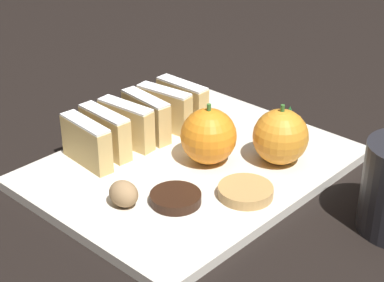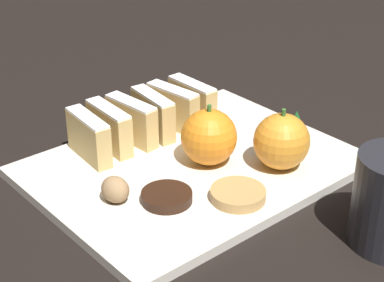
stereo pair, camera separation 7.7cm
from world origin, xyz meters
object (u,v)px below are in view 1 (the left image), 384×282
object	(u,v)px
orange_far	(281,137)
orange_near	(209,136)
chocolate_cookie	(176,198)
walnut	(124,194)

from	to	relation	value
orange_far	orange_near	bearing A→B (deg)	-137.48
orange_far	chocolate_cookie	bearing A→B (deg)	-100.60
orange_near	orange_far	bearing A→B (deg)	42.52
orange_near	walnut	size ratio (longest dim) A/B	2.17
orange_near	orange_far	xyz separation A→B (m)	(0.06, 0.06, -0.00)
chocolate_cookie	orange_far	bearing A→B (deg)	79.40
orange_far	chocolate_cookie	world-z (taller)	orange_far
orange_far	chocolate_cookie	xyz separation A→B (m)	(-0.03, -0.15, -0.03)
orange_near	orange_far	distance (m)	0.09
orange_far	walnut	bearing A→B (deg)	-108.81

